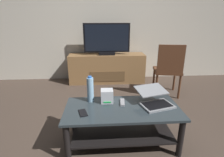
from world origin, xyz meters
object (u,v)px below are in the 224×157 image
(laptop, at_px, (155,99))
(tv_remote, at_px, (122,102))
(media_cabinet, at_px, (107,68))
(television, at_px, (107,40))
(water_bottle_near, at_px, (90,89))
(router_box, at_px, (107,96))
(coffee_table, at_px, (122,119))
(dining_chair, at_px, (168,68))
(cell_phone, at_px, (83,113))

(laptop, height_order, tv_remote, laptop)
(media_cabinet, distance_m, laptop, 2.00)
(television, relative_size, water_bottle_near, 3.14)
(tv_remote, bearing_deg, water_bottle_near, 172.91)
(water_bottle_near, bearing_deg, router_box, -10.97)
(television, bearing_deg, coffee_table, -87.78)
(dining_chair, xyz_separation_m, laptop, (-0.58, -1.14, -0.01))
(coffee_table, relative_size, laptop, 2.71)
(coffee_table, distance_m, media_cabinet, 2.00)
(television, bearing_deg, tv_remote, -87.27)
(coffee_table, height_order, cell_phone, cell_phone)
(media_cabinet, bearing_deg, laptop, -77.47)
(cell_phone, bearing_deg, coffee_table, -3.24)
(dining_chair, distance_m, water_bottle_near, 1.63)
(cell_phone, height_order, tv_remote, tv_remote)
(media_cabinet, bearing_deg, water_bottle_near, -98.06)
(cell_phone, distance_m, tv_remote, 0.45)
(media_cabinet, relative_size, router_box, 10.82)
(tv_remote, bearing_deg, television, 98.23)
(cell_phone, bearing_deg, dining_chair, 28.39)
(water_bottle_near, distance_m, tv_remote, 0.38)
(dining_chair, height_order, laptop, dining_chair)
(coffee_table, relative_size, dining_chair, 1.30)
(laptop, xyz_separation_m, cell_phone, (-0.76, -0.15, -0.05))
(water_bottle_near, distance_m, cell_phone, 0.31)
(dining_chair, distance_m, cell_phone, 1.86)
(router_box, bearing_deg, television, 87.59)
(laptop, bearing_deg, water_bottle_near, 170.26)
(router_box, xyz_separation_m, tv_remote, (0.17, -0.04, -0.06))
(coffee_table, bearing_deg, tv_remote, 82.85)
(television, relative_size, router_box, 6.40)
(coffee_table, distance_m, laptop, 0.41)
(coffee_table, bearing_deg, laptop, 9.71)
(router_box, xyz_separation_m, water_bottle_near, (-0.18, 0.04, 0.07))
(dining_chair, height_order, tv_remote, dining_chair)
(television, height_order, tv_remote, television)
(router_box, xyz_separation_m, cell_phone, (-0.25, -0.23, -0.07))
(coffee_table, height_order, laptop, laptop)
(television, distance_m, dining_chair, 1.33)
(television, height_order, router_box, television)
(media_cabinet, relative_size, television, 1.69)
(dining_chair, relative_size, water_bottle_near, 3.12)
(coffee_table, height_order, television, television)
(dining_chair, bearing_deg, tv_remote, -129.92)
(laptop, bearing_deg, television, 102.67)
(laptop, distance_m, tv_remote, 0.35)
(coffee_table, height_order, water_bottle_near, water_bottle_near)
(router_box, distance_m, water_bottle_near, 0.20)
(router_box, bearing_deg, laptop, -9.30)
(cell_phone, bearing_deg, tv_remote, 9.00)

